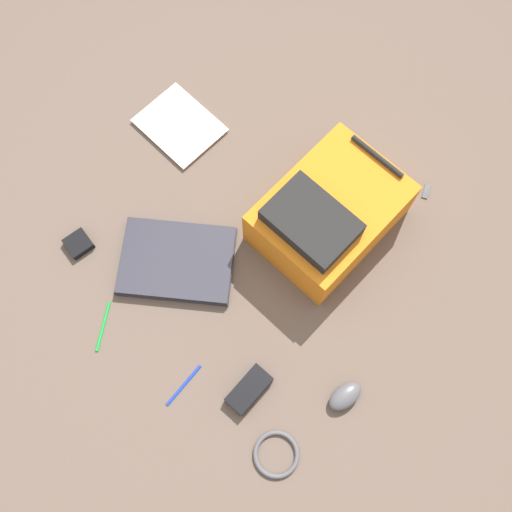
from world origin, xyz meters
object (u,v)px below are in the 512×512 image
Objects in this scene: computer_mouse at (345,396)px; usb_stick at (426,191)px; cable_coil at (276,454)px; earbud_pouch at (78,244)px; backpack at (328,214)px; pen_black at (103,326)px; laptop at (177,261)px; book_red at (180,126)px; pen_blue at (184,385)px; power_brick at (249,390)px.

computer_mouse is 2.10× the size of usb_stick.
earbud_pouch reaches higher than cable_coil.
backpack is 0.74m from pen_black.
laptop is 0.47m from book_red.
computer_mouse is 0.73× the size of pen_blue.
pen_black is at bearing -143.58° from computer_mouse.
pen_blue is 2.88× the size of usb_stick.
computer_mouse is at bearing -14.45° from laptop.
laptop is 0.64m from computer_mouse.
pen_blue is at bearing -9.88° from pen_black.
laptop is at bearing -140.39° from backpack.
backpack is 3.68× the size of power_brick.
usb_stick is (-0.01, 0.70, -0.02)m from computer_mouse.
pen_black is 2.08× the size of earbud_pouch.
earbud_pouch is (-0.81, 0.30, 0.01)m from cable_coil.
pen_blue is 0.55m from earbud_pouch.
backpack is 1.62× the size of book_red.
book_red is 6.24× the size of usb_stick.
backpack reaches higher than power_brick.
laptop is 2.70× the size of pen_black.
book_red is 0.83m from usb_stick.
cable_coil is at bearing -20.66° from earbud_pouch.
backpack is at bearing 74.26° from pen_blue.
cable_coil is 0.95× the size of power_brick.
laptop is 3.13× the size of cable_coil.
usb_stick is at bearing 41.79° from laptop.
pen_blue is at bearing -131.53° from computer_mouse.
pen_blue is (-0.32, 0.06, -0.00)m from cable_coil.
computer_mouse reaches higher than pen_black.
book_red is at bearing 118.08° from pen_blue.
usb_stick is at bearing 44.74° from backpack.
earbud_pouch is (-0.09, -0.50, 0.01)m from book_red.
usb_stick is at bearing 83.51° from cable_coil.
backpack is at bearing 146.51° from computer_mouse.
cable_coil is at bearing -10.68° from pen_blue.
backpack is at bearing 39.61° from laptop.
laptop reaches higher than pen_black.
book_red is at bearing 79.84° from earbud_pouch.
power_brick is 0.91× the size of pen_black.
laptop is 2.82× the size of pen_blue.
pen_black is at bearing -129.48° from backpack.
earbud_pouch is (-0.49, 0.24, 0.01)m from pen_blue.
backpack is 0.77m from earbud_pouch.
earbud_pouch is 1.45× the size of usb_stick.
computer_mouse reaches higher than cable_coil.
usb_stick is (0.72, 0.82, -0.00)m from pen_black.
power_brick is (0.57, -0.68, 0.01)m from book_red.
pen_black is 0.27m from earbud_pouch.
computer_mouse is at bearing -5.05° from earbud_pouch.
backpack is 3.35× the size of pen_black.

